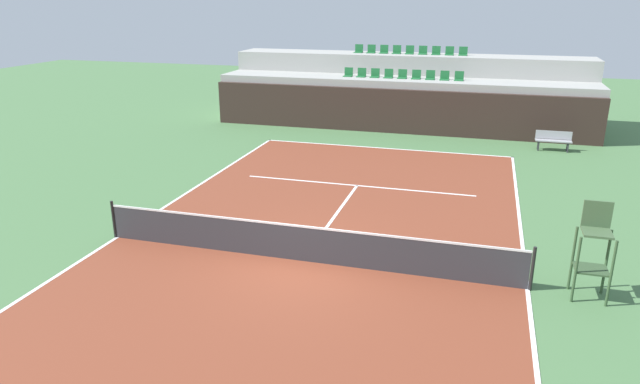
{
  "coord_description": "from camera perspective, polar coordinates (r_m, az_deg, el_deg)",
  "views": [
    {
      "loc": [
        4.11,
        -12.63,
        6.39
      ],
      "look_at": [
        -0.11,
        2.0,
        1.2
      ],
      "focal_mm": 32.17,
      "sensor_mm": 36.0,
      "label": 1
    }
  ],
  "objects": [
    {
      "name": "player_bench",
      "position": [
        27.1,
        22.21,
        4.89
      ],
      "size": [
        1.5,
        0.4,
        0.85
      ],
      "color": "#99999E",
      "rests_on": "ground_plane"
    },
    {
      "name": "stands_tier_lower",
      "position": [
        29.88,
        8.03,
        8.74
      ],
      "size": [
        18.87,
        2.4,
        2.5
      ],
      "primitive_type": "cube",
      "color": "#9E9E99",
      "rests_on": "ground_plane"
    },
    {
      "name": "stands_tier_upper",
      "position": [
        32.15,
        8.71,
        10.31
      ],
      "size": [
        18.87,
        2.4,
        3.49
      ],
      "primitive_type": "cube",
      "color": "#9E9E99",
      "rests_on": "ground_plane"
    },
    {
      "name": "court_surface",
      "position": [
        14.74,
        -1.77,
        -6.86
      ],
      "size": [
        11.0,
        24.0,
        0.01
      ],
      "primitive_type": "cube",
      "color": "brown",
      "rests_on": "ground_plane"
    },
    {
      "name": "seating_row_lower",
      "position": [
        29.77,
        8.18,
        11.38
      ],
      "size": [
        6.04,
        0.44,
        0.44
      ],
      "color": "#1E6633",
      "rests_on": "stands_tier_lower"
    },
    {
      "name": "ground_plane",
      "position": [
        14.74,
        -1.77,
        -6.88
      ],
      "size": [
        80.0,
        80.0,
        0.0
      ],
      "primitive_type": "plane",
      "color": "#477042"
    },
    {
      "name": "umpire_chair",
      "position": [
        13.95,
        25.59,
        -5.04
      ],
      "size": [
        0.76,
        0.66,
        2.2
      ],
      "color": "#334C2D",
      "rests_on": "ground_plane"
    },
    {
      "name": "centre_service_line",
      "position": [
        17.55,
        1.42,
        -2.49
      ],
      "size": [
        0.1,
        6.4,
        0.0
      ],
      "primitive_type": "cube",
      "color": "white",
      "rests_on": "court_surface"
    },
    {
      "name": "sideline_right",
      "position": [
        14.21,
        19.94,
        -9.08
      ],
      "size": [
        0.1,
        24.0,
        0.0
      ],
      "primitive_type": "cube",
      "color": "white",
      "rests_on": "court_surface"
    },
    {
      "name": "seating_row_upper",
      "position": [
        32.03,
        8.91,
        13.64
      ],
      "size": [
        6.04,
        0.44,
        0.44
      ],
      "color": "#1E6633",
      "rests_on": "stands_tier_upper"
    },
    {
      "name": "back_wall",
      "position": [
        28.6,
        7.61,
        7.95
      ],
      "size": [
        18.87,
        0.3,
        2.15
      ],
      "primitive_type": "cube",
      "color": "#33231E",
      "rests_on": "ground_plane"
    },
    {
      "name": "tennis_net",
      "position": [
        14.52,
        -1.79,
        -5.07
      ],
      "size": [
        11.08,
        0.08,
        1.07
      ],
      "color": "black",
      "rests_on": "court_surface"
    },
    {
      "name": "sideline_left",
      "position": [
        17.08,
        -19.51,
        -4.25
      ],
      "size": [
        0.1,
        24.0,
        0.0
      ],
      "primitive_type": "cube",
      "color": "white",
      "rests_on": "court_surface"
    },
    {
      "name": "baseline_far",
      "position": [
        25.72,
        6.4,
        4.36
      ],
      "size": [
        11.0,
        0.1,
        0.0
      ],
      "primitive_type": "cube",
      "color": "white",
      "rests_on": "court_surface"
    },
    {
      "name": "service_line_far",
      "position": [
        20.48,
        3.7,
        0.65
      ],
      "size": [
        8.26,
        0.1,
        0.0
      ],
      "primitive_type": "cube",
      "color": "white",
      "rests_on": "court_surface"
    }
  ]
}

